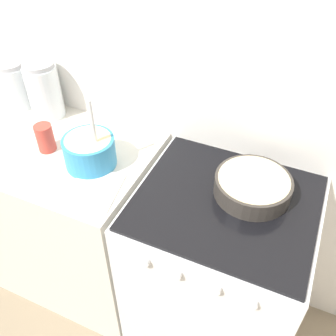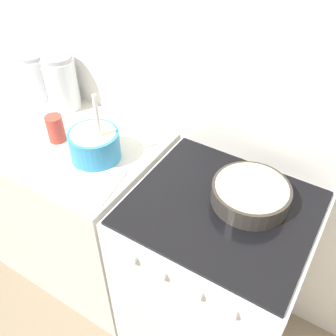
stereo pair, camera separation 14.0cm
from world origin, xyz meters
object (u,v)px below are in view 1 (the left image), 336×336
Objects in this scene: stove at (216,271)px; baking_pan at (253,186)px; mixing_bowl at (90,150)px; storage_jar_middle at (45,94)px; tin_can at (45,138)px; storage_jar_left at (15,89)px.

baking_pan reaches higher than stove.
mixing_bowl is (-0.55, -0.02, 0.51)m from stove.
storage_jar_middle is (-0.37, 0.22, 0.04)m from mixing_bowl.
tin_can reaches higher than baking_pan.
storage_jar_left reaches higher than stove.
mixing_bowl reaches higher than storage_jar_left.
stove is 7.52× the size of tin_can.
baking_pan is at bearing -7.10° from storage_jar_middle.
stove is 0.76m from mixing_bowl.
mixing_bowl reaches higher than storage_jar_middle.
mixing_bowl reaches higher than tin_can.
storage_jar_middle reaches higher than tin_can.
mixing_bowl is 0.60m from storage_jar_left.
storage_jar_middle is at bearing 0.00° from storage_jar_left.
mixing_bowl is 1.08× the size of baking_pan.
storage_jar_middle is 2.19× the size of tin_can.
mixing_bowl is 0.63m from baking_pan.
tin_can is (-0.84, -0.09, 0.02)m from baking_pan.
stove is 2.95× the size of mixing_bowl.
stove is at bearing 2.30° from mixing_bowl.
storage_jar_left is (-1.11, 0.20, 0.54)m from stove.
storage_jar_middle is (-0.93, 0.20, 0.55)m from stove.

